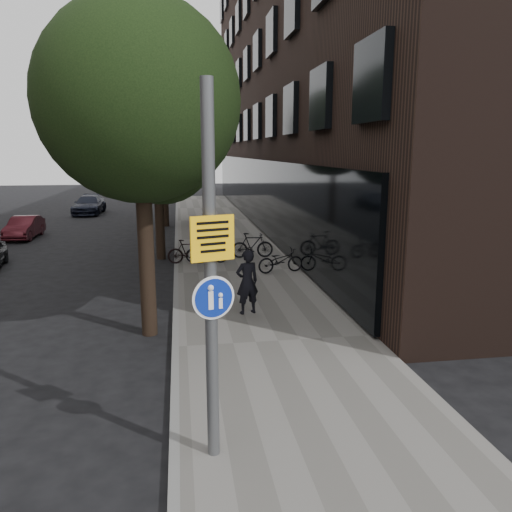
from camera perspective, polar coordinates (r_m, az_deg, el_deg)
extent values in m
plane|color=black|center=(8.30, 5.48, -18.87)|extent=(120.00, 120.00, 0.00)
cube|color=slate|center=(17.53, -1.74, -1.88)|extent=(4.50, 60.00, 0.12)
cube|color=slate|center=(17.40, -9.11, -2.11)|extent=(0.15, 60.00, 0.13)
cube|color=black|center=(31.05, 11.48, 20.52)|extent=(12.00, 40.00, 18.00)
cylinder|color=black|center=(11.72, -12.35, -1.37)|extent=(0.36, 0.36, 3.20)
sphere|color=black|center=(11.47, -13.21, 16.93)|extent=(4.40, 4.40, 4.40)
sphere|color=black|center=(12.20, -10.79, 12.01)|extent=(2.64, 2.64, 2.64)
cylinder|color=black|center=(20.08, -10.95, 4.16)|extent=(0.36, 0.36, 3.20)
sphere|color=black|center=(19.94, -11.38, 14.75)|extent=(5.00, 5.00, 5.00)
sphere|color=black|center=(20.70, -10.05, 11.92)|extent=(3.00, 3.00, 3.00)
cylinder|color=black|center=(29.02, -10.35, 6.52)|extent=(0.36, 0.36, 3.20)
sphere|color=black|center=(28.92, -10.63, 13.83)|extent=(5.00, 5.00, 5.00)
sphere|color=black|center=(29.70, -9.72, 11.88)|extent=(3.00, 3.00, 3.00)
cylinder|color=#595B5E|center=(6.46, -5.22, -2.69)|extent=(0.17, 0.17, 4.99)
cube|color=yellow|center=(6.35, -5.31, 2.16)|extent=(0.56, 0.20, 0.58)
cylinder|color=#0D2593|center=(6.52, -5.18, -4.57)|extent=(0.49, 0.17, 0.51)
cylinder|color=white|center=(6.52, -5.18, -4.57)|extent=(0.56, 0.19, 0.58)
imported|color=black|center=(12.76, -1.02, -2.97)|extent=(0.70, 0.56, 1.68)
imported|color=black|center=(17.19, 2.83, -0.49)|extent=(1.69, 0.83, 0.85)
imported|color=black|center=(19.54, -0.42, 1.23)|extent=(1.65, 0.48, 0.99)
imported|color=black|center=(18.78, -5.68, 0.49)|extent=(1.64, 0.80, 0.83)
imported|color=black|center=(18.69, -7.80, 0.50)|extent=(1.53, 0.54, 0.90)
imported|color=#4C151D|center=(27.13, -24.96, 2.98)|extent=(1.22, 3.31, 1.08)
imported|color=black|center=(36.13, -18.53, 5.58)|extent=(1.89, 4.38, 1.26)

